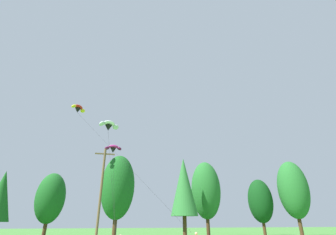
# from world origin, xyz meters

# --- Properties ---
(treeline_tree_b) EXTENTS (3.63, 3.63, 9.25)m
(treeline_tree_b) POSITION_xyz_m (-20.14, 44.44, 5.79)
(treeline_tree_b) COLOR #472D19
(treeline_tree_b) RESTS_ON ground_plane
(treeline_tree_c) EXTENTS (4.44, 4.44, 9.79)m
(treeline_tree_c) POSITION_xyz_m (-14.32, 48.12, 5.92)
(treeline_tree_c) COLOR #472D19
(treeline_tree_c) RESTS_ON ground_plane
(treeline_tree_d) EXTENTS (5.12, 5.12, 12.31)m
(treeline_tree_d) POSITION_xyz_m (-4.07, 44.10, 7.45)
(treeline_tree_d) COLOR #472D19
(treeline_tree_d) RESTS_ON ground_plane
(treeline_tree_e) EXTENTS (4.37, 4.37, 12.58)m
(treeline_tree_e) POSITION_xyz_m (6.67, 44.25, 7.88)
(treeline_tree_e) COLOR #472D19
(treeline_tree_e) RESTS_ON ground_plane
(treeline_tree_f) EXTENTS (5.30, 5.30, 12.94)m
(treeline_tree_f) POSITION_xyz_m (12.01, 47.96, 7.84)
(treeline_tree_f) COLOR #472D19
(treeline_tree_f) RESTS_ON ground_plane
(treeline_tree_g) EXTENTS (4.53, 4.53, 10.12)m
(treeline_tree_g) POSITION_xyz_m (23.08, 48.14, 6.12)
(treeline_tree_g) COLOR #472D19
(treeline_tree_g) RESTS_ON ground_plane
(treeline_tree_h) EXTENTS (5.39, 5.39, 13.28)m
(treeline_tree_h) POSITION_xyz_m (28.33, 45.04, 8.04)
(treeline_tree_h) COLOR #472D19
(treeline_tree_h) RESTS_ON ground_plane
(utility_pole) EXTENTS (2.20, 0.26, 10.16)m
(utility_pole) POSITION_xyz_m (-6.13, 32.71, 5.35)
(utility_pole) COLOR brown
(utility_pole) RESTS_ON ground_plane
(parafoil_kite_high_magenta) EXTENTS (2.55, 17.99, 11.07)m
(parafoil_kite_high_magenta) POSITION_xyz_m (-5.30, 39.28, 12.12)
(parafoil_kite_high_magenta) COLOR #D12893
(parafoil_kite_mid_red_yellow) EXTENTS (13.52, 17.27, 17.47)m
(parafoil_kite_mid_red_yellow) POSITION_xyz_m (-11.14, 40.55, 18.46)
(parafoil_kite_mid_red_yellow) COLOR red
(parafoil_kite_far_white) EXTENTS (2.53, 8.82, 10.87)m
(parafoil_kite_far_white) POSITION_xyz_m (-5.95, 29.76, 11.95)
(parafoil_kite_far_white) COLOR white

